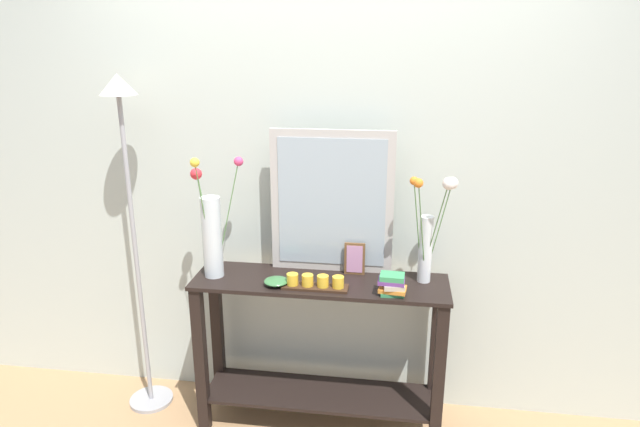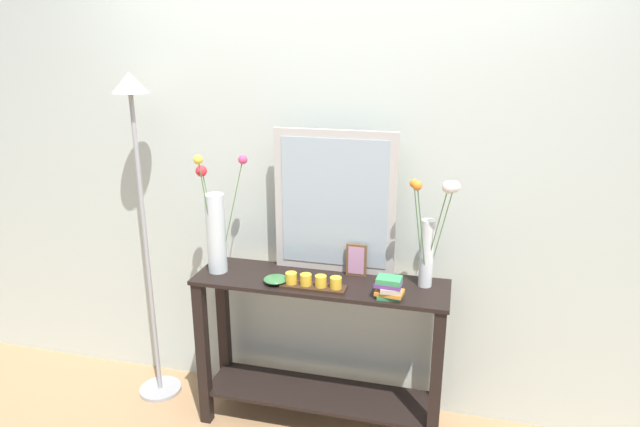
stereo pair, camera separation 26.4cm
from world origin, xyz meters
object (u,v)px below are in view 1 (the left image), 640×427
(mirror_leaning, at_px, (332,202))
(decorative_bowl, at_px, (276,281))
(tall_vase_left, at_px, (212,231))
(floor_lamp, at_px, (129,194))
(picture_frame_small, at_px, (355,259))
(vase_right, at_px, (429,232))
(console_table, at_px, (320,342))
(book_stack, at_px, (392,284))
(candle_tray, at_px, (315,283))

(mirror_leaning, relative_size, decorative_bowl, 6.13)
(tall_vase_left, height_order, floor_lamp, floor_lamp)
(mirror_leaning, xyz_separation_m, picture_frame_small, (0.12, -0.04, -0.28))
(vase_right, distance_m, decorative_bowl, 0.78)
(console_table, xyz_separation_m, tall_vase_left, (-0.54, -0.01, 0.58))
(picture_frame_small, height_order, book_stack, picture_frame_small)
(tall_vase_left, relative_size, book_stack, 4.52)
(vase_right, xyz_separation_m, decorative_bowl, (-0.72, -0.14, -0.24))
(vase_right, height_order, book_stack, vase_right)
(console_table, relative_size, candle_tray, 4.00)
(decorative_bowl, xyz_separation_m, book_stack, (0.56, -0.02, 0.03))
(tall_vase_left, bearing_deg, floor_lamp, 172.92)
(picture_frame_small, distance_m, decorative_bowl, 0.42)
(vase_right, height_order, floor_lamp, floor_lamp)
(tall_vase_left, height_order, decorative_bowl, tall_vase_left)
(tall_vase_left, distance_m, vase_right, 1.06)
(console_table, bearing_deg, decorative_bowl, -157.01)
(picture_frame_small, bearing_deg, book_stack, -47.39)
(candle_tray, bearing_deg, console_table, 83.58)
(console_table, xyz_separation_m, floor_lamp, (-0.98, 0.04, 0.74))
(floor_lamp, bearing_deg, tall_vase_left, -7.08)
(picture_frame_small, height_order, floor_lamp, floor_lamp)
(vase_right, bearing_deg, decorative_bowl, -169.27)
(console_table, relative_size, mirror_leaning, 1.74)
(console_table, bearing_deg, floor_lamp, 177.61)
(picture_frame_small, xyz_separation_m, floor_lamp, (-1.14, -0.06, 0.31))
(candle_tray, height_order, picture_frame_small, picture_frame_small)
(picture_frame_small, xyz_separation_m, book_stack, (0.20, -0.21, -0.03))
(mirror_leaning, relative_size, floor_lamp, 0.40)
(decorative_bowl, bearing_deg, floor_lamp, 170.74)
(tall_vase_left, relative_size, vase_right, 1.12)
(tall_vase_left, height_order, book_stack, tall_vase_left)
(candle_tray, bearing_deg, picture_frame_small, 48.39)
(decorative_bowl, distance_m, floor_lamp, 0.87)
(mirror_leaning, xyz_separation_m, decorative_bowl, (-0.24, -0.23, -0.34))
(picture_frame_small, relative_size, book_stack, 1.22)
(vase_right, xyz_separation_m, book_stack, (-0.16, -0.16, -0.21))
(mirror_leaning, height_order, vase_right, mirror_leaning)
(tall_vase_left, relative_size, candle_tray, 1.95)
(book_stack, distance_m, floor_lamp, 1.39)
(mirror_leaning, distance_m, picture_frame_small, 0.31)
(console_table, height_order, tall_vase_left, tall_vase_left)
(console_table, height_order, book_stack, book_stack)
(tall_vase_left, xyz_separation_m, book_stack, (0.90, -0.09, -0.19))
(vase_right, height_order, picture_frame_small, vase_right)
(tall_vase_left, bearing_deg, vase_right, 3.51)
(mirror_leaning, height_order, candle_tray, mirror_leaning)
(console_table, xyz_separation_m, mirror_leaning, (0.04, 0.14, 0.71))
(console_table, bearing_deg, tall_vase_left, -178.52)
(tall_vase_left, bearing_deg, mirror_leaning, 15.12)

